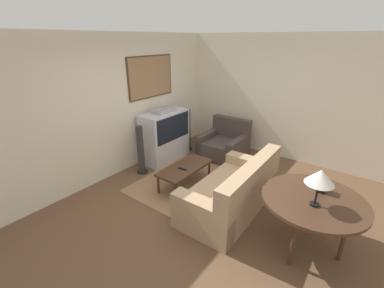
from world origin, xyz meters
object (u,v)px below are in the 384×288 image
(tv, at_px, (165,136))
(mantel_clock, at_px, (323,186))
(console_table, at_px, (314,203))
(armchair, at_px, (224,145))
(couch, at_px, (233,192))
(speaker_tower_left, at_px, (141,151))
(table_lamp, at_px, (320,177))
(speaker_tower_right, at_px, (188,131))
(coffee_table, at_px, (185,169))

(tv, distance_m, mantel_clock, 3.40)
(tv, height_order, console_table, tv)
(tv, bearing_deg, armchair, -44.65)
(armchair, bearing_deg, mantel_clock, -35.17)
(couch, bearing_deg, armchair, -146.87)
(speaker_tower_left, bearing_deg, armchair, -27.83)
(speaker_tower_left, bearing_deg, couch, -88.92)
(table_lamp, bearing_deg, speaker_tower_right, 61.80)
(coffee_table, bearing_deg, mantel_clock, -89.67)
(couch, bearing_deg, speaker_tower_left, -90.05)
(couch, distance_m, coffee_table, 1.06)
(console_table, distance_m, speaker_tower_right, 3.65)
(coffee_table, height_order, console_table, console_table)
(tv, distance_m, speaker_tower_right, 0.78)
(couch, relative_size, console_table, 1.48)
(couch, bearing_deg, table_lamp, 76.61)
(table_lamp, bearing_deg, couch, 77.73)
(coffee_table, relative_size, mantel_clock, 6.84)
(tv, relative_size, coffee_table, 1.09)
(couch, bearing_deg, speaker_tower_right, -126.92)
(table_lamp, bearing_deg, console_table, 12.26)
(coffee_table, xyz_separation_m, speaker_tower_right, (1.41, 1.03, 0.12))
(armchair, distance_m, speaker_tower_right, 0.97)
(armchair, distance_m, speaker_tower_left, 1.98)
(armchair, xyz_separation_m, coffee_table, (-1.61, -0.11, 0.09))
(table_lamp, bearing_deg, tv, 73.39)
(mantel_clock, xyz_separation_m, speaker_tower_right, (1.39, 3.29, -0.35))
(coffee_table, bearing_deg, speaker_tower_left, 97.53)
(couch, relative_size, armchair, 1.93)
(couch, height_order, speaker_tower_right, speaker_tower_right)
(table_lamp, height_order, speaker_tower_right, table_lamp)
(coffee_table, bearing_deg, speaker_tower_right, 36.21)
(couch, distance_m, mantel_clock, 1.32)
(couch, height_order, coffee_table, couch)
(console_table, bearing_deg, armchair, 52.03)
(couch, distance_m, armchair, 2.06)
(tv, height_order, armchair, tv)
(coffee_table, height_order, speaker_tower_right, speaker_tower_right)
(couch, xyz_separation_m, coffee_table, (0.10, 1.05, 0.05))
(tv, xyz_separation_m, coffee_table, (-0.63, -1.07, -0.21))
(console_table, bearing_deg, table_lamp, -167.74)
(console_table, distance_m, table_lamp, 0.46)
(console_table, distance_m, mantel_clock, 0.27)
(armchair, distance_m, coffee_table, 1.61)
(armchair, xyz_separation_m, mantel_clock, (-1.60, -2.37, 0.56))
(tv, height_order, couch, tv)
(tv, distance_m, couch, 2.26)
(tv, distance_m, armchair, 1.40)
(console_table, bearing_deg, speaker_tower_left, 88.57)
(tv, xyz_separation_m, speaker_tower_left, (-0.77, -0.04, -0.09))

